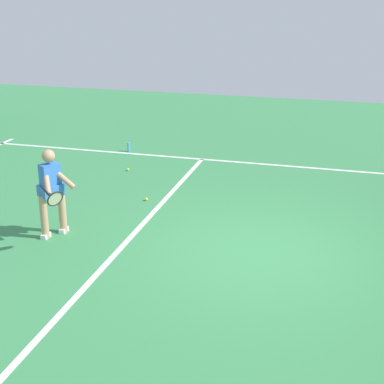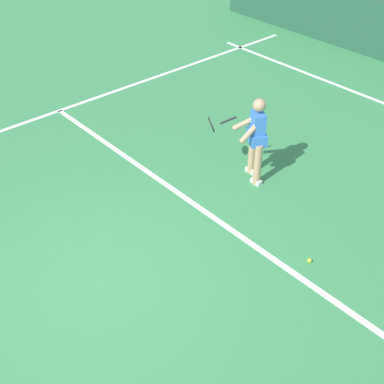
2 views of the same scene
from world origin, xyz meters
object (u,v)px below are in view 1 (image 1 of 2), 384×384
water_bottle (129,147)px  tennis_ball_mid (146,199)px  tennis_ball_near (128,169)px  tennis_player (52,190)px

water_bottle → tennis_ball_mid: bearing=26.8°
tennis_ball_near → tennis_ball_mid: size_ratio=1.00×
tennis_player → tennis_ball_mid: 2.40m
tennis_ball_mid → water_bottle: size_ratio=0.28×
tennis_ball_near → tennis_ball_mid: (1.76, 1.09, 0.00)m
tennis_ball_near → tennis_ball_mid: 2.07m
tennis_ball_near → water_bottle: size_ratio=0.28×
tennis_ball_near → tennis_ball_mid: same height
tennis_player → water_bottle: bearing=-172.3°
tennis_player → tennis_ball_near: size_ratio=23.48×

